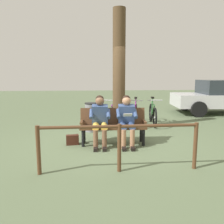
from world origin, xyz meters
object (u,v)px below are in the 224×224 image
(handbag, at_px, (72,140))
(tree_trunk, at_px, (119,71))
(person_companion, at_px, (100,118))
(bicycle_blue, at_px, (153,114))
(bench, at_px, (113,123))
(litter_bin, at_px, (91,117))
(person_reading, at_px, (127,118))
(bicycle_purple, at_px, (114,114))
(parked_car, at_px, (224,96))
(bicycle_red, at_px, (135,114))

(handbag, bearing_deg, tree_trunk, -131.19)
(person_companion, distance_m, handbag, 0.87)
(tree_trunk, distance_m, bicycle_blue, 2.00)
(bench, height_order, litter_bin, bench)
(bench, distance_m, person_companion, 0.39)
(person_reading, bearing_deg, bicycle_blue, -116.86)
(tree_trunk, xyz_separation_m, litter_bin, (0.86, 0.21, -1.37))
(bicycle_purple, bearing_deg, bench, 12.50)
(person_companion, relative_size, litter_bin, 1.38)
(bench, height_order, bicycle_purple, bicycle_purple)
(tree_trunk, relative_size, bicycle_blue, 2.16)
(parked_car, bearing_deg, handbag, 38.38)
(person_reading, relative_size, person_companion, 1.00)
(tree_trunk, xyz_separation_m, bicycle_blue, (-1.24, -0.60, -1.44))
(bench, relative_size, parked_car, 0.37)
(bench, relative_size, person_reading, 1.35)
(bicycle_blue, bearing_deg, person_reading, -21.55)
(person_companion, relative_size, handbag, 4.00)
(person_companion, bearing_deg, bicycle_blue, -128.17)
(bicycle_red, xyz_separation_m, bicycle_purple, (0.72, -0.10, 0.00))
(handbag, xyz_separation_m, tree_trunk, (-1.31, -1.50, 1.68))
(bench, distance_m, parked_car, 6.66)
(person_companion, bearing_deg, person_reading, 179.95)
(bicycle_red, bearing_deg, bench, -11.98)
(parked_car, bearing_deg, bicycle_blue, 33.28)
(person_companion, xyz_separation_m, bicycle_red, (-1.28, -2.20, -0.30))
(bicycle_blue, distance_m, bicycle_red, 0.61)
(bicycle_red, relative_size, bicycle_purple, 1.03)
(person_reading, relative_size, tree_trunk, 0.33)
(tree_trunk, height_order, bicycle_red, tree_trunk)
(handbag, height_order, litter_bin, litter_bin)
(handbag, distance_m, bicycle_blue, 3.32)
(litter_bin, xyz_separation_m, bicycle_blue, (-2.10, -0.81, -0.08))
(litter_bin, bearing_deg, bicycle_red, -152.09)
(litter_bin, bearing_deg, handbag, 70.56)
(bicycle_purple, relative_size, parked_car, 0.37)
(person_companion, bearing_deg, parked_car, -141.03)
(person_companion, distance_m, litter_bin, 1.44)
(tree_trunk, bearing_deg, bicycle_purple, -83.48)
(litter_bin, bearing_deg, person_companion, 98.55)
(bench, xyz_separation_m, bicycle_blue, (-1.56, -2.06, -0.15))
(person_companion, height_order, bicycle_red, person_companion)
(bicycle_red, bearing_deg, person_companion, -17.18)
(handbag, height_order, bicycle_purple, bicycle_purple)
(person_reading, relative_size, parked_car, 0.28)
(litter_bin, distance_m, bicycle_blue, 2.25)
(person_companion, height_order, handbag, person_companion)
(person_reading, height_order, bicycle_purple, person_reading)
(handbag, distance_m, bicycle_red, 2.87)
(handbag, bearing_deg, bicycle_purple, -119.45)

